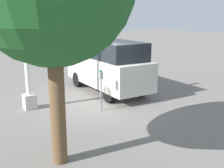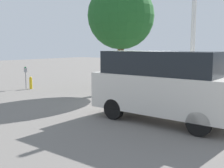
% 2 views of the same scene
% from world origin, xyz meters
% --- Properties ---
extents(ground_plane, '(80.00, 80.00, 0.00)m').
position_xyz_m(ground_plane, '(0.00, 0.00, 0.00)').
color(ground_plane, slate).
extents(parking_meter_near, '(0.22, 0.15, 1.53)m').
position_xyz_m(parking_meter_near, '(-0.46, 0.38, 1.13)').
color(parking_meter_near, gray).
rests_on(parking_meter_near, ground).
extents(lamp_post, '(0.44, 0.44, 5.93)m').
position_xyz_m(lamp_post, '(1.19, 2.50, 2.25)').
color(lamp_post, beige).
rests_on(lamp_post, ground).
extents(parked_van, '(4.88, 1.95, 2.33)m').
position_xyz_m(parked_van, '(1.64, -1.24, 1.25)').
color(parked_van, beige).
rests_on(parked_van, ground).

